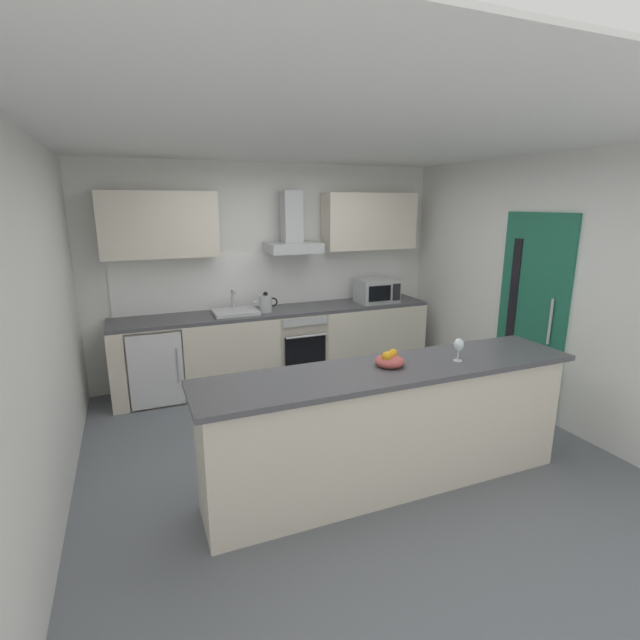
{
  "coord_description": "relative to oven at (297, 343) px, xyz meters",
  "views": [
    {
      "loc": [
        -1.59,
        -3.54,
        2.13
      ],
      "look_at": [
        0.04,
        0.45,
        1.05
      ],
      "focal_mm": 26.13,
      "sensor_mm": 36.0,
      "label": 1
    }
  ],
  "objects": [
    {
      "name": "refrigerator",
      "position": [
        -1.67,
        -0.0,
        -0.03
      ],
      "size": [
        0.58,
        0.6,
        0.85
      ],
      "color": "white",
      "rests_on": "ground"
    },
    {
      "name": "side_door",
      "position": [
        1.93,
        -1.72,
        0.57
      ],
      "size": [
        0.08,
        0.85,
        2.05
      ],
      "color": "#1E664C",
      "rests_on": "ground"
    },
    {
      "name": "wine_glass",
      "position": [
        0.43,
        -2.47,
        0.63
      ],
      "size": [
        0.08,
        0.08,
        0.18
      ],
      "color": "silver",
      "rests_on": "counter_island"
    },
    {
      "name": "fruit_bowl",
      "position": [
        -0.11,
        -2.36,
        0.55
      ],
      "size": [
        0.22,
        0.22,
        0.13
      ],
      "color": "#B24C47",
      "rests_on": "counter_island"
    },
    {
      "name": "backsplash_tile",
      "position": [
        -0.22,
        0.33,
        0.77
      ],
      "size": [
        3.68,
        0.02,
        0.66
      ],
      "primitive_type": "cube",
      "color": "white"
    },
    {
      "name": "wall_left",
      "position": [
        -2.44,
        -1.63,
        0.84
      ],
      "size": [
        0.12,
        4.96,
        2.6
      ],
      "primitive_type": "cube",
      "color": "white",
      "rests_on": "ground"
    },
    {
      "name": "microwave",
      "position": [
        1.07,
        -0.03,
        0.59
      ],
      "size": [
        0.5,
        0.38,
        0.3
      ],
      "color": "#B7BABC",
      "rests_on": "counter_back"
    },
    {
      "name": "wall_back",
      "position": [
        -0.22,
        0.41,
        0.84
      ],
      "size": [
        5.33,
        0.12,
        2.6
      ],
      "primitive_type": "cube",
      "color": "white",
      "rests_on": "ground"
    },
    {
      "name": "oven",
      "position": [
        0.0,
        0.0,
        0.0
      ],
      "size": [
        0.6,
        0.62,
        0.8
      ],
      "color": "slate",
      "rests_on": "ground"
    },
    {
      "name": "ceiling",
      "position": [
        -0.22,
        -1.63,
        2.15
      ],
      "size": [
        5.33,
        4.96,
        0.02
      ],
      "primitive_type": "cube",
      "color": "white"
    },
    {
      "name": "sink",
      "position": [
        -0.75,
        0.01,
        0.47
      ],
      "size": [
        0.5,
        0.4,
        0.26
      ],
      "color": "silver",
      "rests_on": "counter_back"
    },
    {
      "name": "upper_cabinets",
      "position": [
        -0.22,
        0.18,
        1.45
      ],
      "size": [
        3.76,
        0.32,
        0.7
      ],
      "color": "beige"
    },
    {
      "name": "counter_island",
      "position": [
        -0.1,
        -2.4,
        0.03
      ],
      "size": [
        2.93,
        0.64,
        0.97
      ],
      "color": "beige",
      "rests_on": "ground"
    },
    {
      "name": "counter_back",
      "position": [
        -0.22,
        0.03,
        -0.01
      ],
      "size": [
        3.81,
        0.6,
        0.9
      ],
      "color": "beige",
      "rests_on": "ground"
    },
    {
      "name": "range_hood",
      "position": [
        0.0,
        0.13,
        1.33
      ],
      "size": [
        0.62,
        0.45,
        0.72
      ],
      "color": "#B7BABC"
    },
    {
      "name": "wall_right",
      "position": [
        2.0,
        -1.63,
        0.84
      ],
      "size": [
        0.12,
        4.96,
        2.6
      ],
      "primitive_type": "cube",
      "color": "white",
      "rests_on": "ground"
    },
    {
      "name": "kettle",
      "position": [
        -0.4,
        -0.03,
        0.55
      ],
      "size": [
        0.29,
        0.15,
        0.24
      ],
      "color": "#B7BABC",
      "rests_on": "counter_back"
    },
    {
      "name": "ground",
      "position": [
        -0.22,
        -1.63,
        -0.47
      ],
      "size": [
        5.33,
        4.96,
        0.02
      ],
      "primitive_type": "cube",
      "color": "slate"
    }
  ]
}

